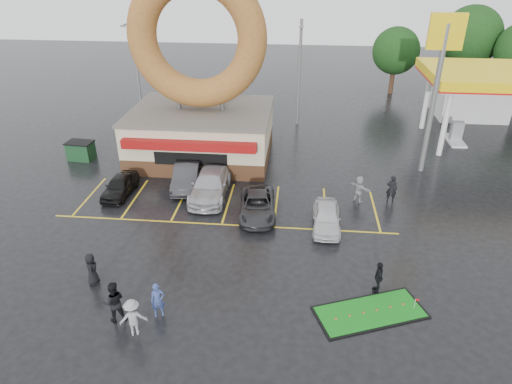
# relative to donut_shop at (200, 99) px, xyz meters

# --- Properties ---
(ground) EXTENTS (120.00, 120.00, 0.00)m
(ground) POSITION_rel_donut_shop_xyz_m (3.00, -12.97, -4.46)
(ground) COLOR black
(ground) RESTS_ON ground
(donut_shop) EXTENTS (10.20, 8.70, 13.50)m
(donut_shop) POSITION_rel_donut_shop_xyz_m (0.00, 0.00, 0.00)
(donut_shop) COLOR #472B19
(donut_shop) RESTS_ON ground
(gas_station) EXTENTS (12.30, 13.65, 5.90)m
(gas_station) POSITION_rel_donut_shop_xyz_m (23.00, 7.97, -0.77)
(gas_station) COLOR silver
(gas_station) RESTS_ON ground
(shell_sign) EXTENTS (2.20, 0.36, 10.60)m
(shell_sign) POSITION_rel_donut_shop_xyz_m (16.00, -0.97, 2.91)
(shell_sign) COLOR slate
(shell_sign) RESTS_ON ground
(streetlight_left) EXTENTS (0.40, 2.21, 9.00)m
(streetlight_left) POSITION_rel_donut_shop_xyz_m (-7.00, 6.95, 0.32)
(streetlight_left) COLOR slate
(streetlight_left) RESTS_ON ground
(streetlight_mid) EXTENTS (0.40, 2.21, 9.00)m
(streetlight_mid) POSITION_rel_donut_shop_xyz_m (7.00, 7.95, 0.32)
(streetlight_mid) COLOR slate
(streetlight_mid) RESTS_ON ground
(streetlight_right) EXTENTS (0.40, 2.21, 9.00)m
(streetlight_right) POSITION_rel_donut_shop_xyz_m (19.00, 8.95, 0.32)
(streetlight_right) COLOR slate
(streetlight_right) RESTS_ON ground
(tree_far_c) EXTENTS (6.30, 6.30, 9.00)m
(tree_far_c) POSITION_rel_donut_shop_xyz_m (25.00, 21.03, 1.37)
(tree_far_c) COLOR #332114
(tree_far_c) RESTS_ON ground
(tree_far_d) EXTENTS (4.90, 4.90, 7.00)m
(tree_far_d) POSITION_rel_donut_shop_xyz_m (17.00, 19.03, 0.07)
(tree_far_d) COLOR #332114
(tree_far_d) RESTS_ON ground
(car_black) EXTENTS (1.64, 3.76, 1.26)m
(car_black) POSITION_rel_donut_shop_xyz_m (-4.07, -6.59, -3.83)
(car_black) COLOR black
(car_black) RESTS_ON ground
(car_dgrey) EXTENTS (2.10, 4.76, 1.52)m
(car_dgrey) POSITION_rel_donut_shop_xyz_m (-0.07, -4.97, -3.70)
(car_dgrey) COLOR #2A2A2D
(car_dgrey) RESTS_ON ground
(car_silver) EXTENTS (2.26, 5.42, 1.57)m
(car_silver) POSITION_rel_donut_shop_xyz_m (1.72, -6.12, -3.68)
(car_silver) COLOR #AAA9AE
(car_silver) RESTS_ON ground
(car_grey) EXTENTS (2.51, 4.70, 1.26)m
(car_grey) POSITION_rel_donut_shop_xyz_m (4.93, -8.22, -3.84)
(car_grey) COLOR #2D2D30
(car_grey) RESTS_ON ground
(car_white) EXTENTS (1.61, 3.85, 1.30)m
(car_white) POSITION_rel_donut_shop_xyz_m (8.96, -9.24, -3.81)
(car_white) COLOR silver
(car_white) RESTS_ON ground
(person_blue) EXTENTS (0.70, 0.59, 1.65)m
(person_blue) POSITION_rel_donut_shop_xyz_m (1.53, -17.10, -3.64)
(person_blue) COLOR #334480
(person_blue) RESTS_ON ground
(person_blackjkt) EXTENTS (1.15, 1.04, 1.94)m
(person_blackjkt) POSITION_rel_donut_shop_xyz_m (-0.21, -17.54, -3.50)
(person_blackjkt) COLOR black
(person_blackjkt) RESTS_ON ground
(person_hoodie) EXTENTS (1.25, 0.95, 1.72)m
(person_hoodie) POSITION_rel_donut_shop_xyz_m (0.85, -18.25, -3.60)
(person_hoodie) COLOR gray
(person_hoodie) RESTS_ON ground
(person_bystander) EXTENTS (0.76, 0.93, 1.64)m
(person_bystander) POSITION_rel_donut_shop_xyz_m (-2.16, -15.31, -3.64)
(person_bystander) COLOR black
(person_bystander) RESTS_ON ground
(person_cameraman) EXTENTS (0.48, 0.97, 1.60)m
(person_cameraman) POSITION_rel_donut_shop_xyz_m (11.10, -14.55, -3.66)
(person_cameraman) COLOR black
(person_cameraman) RESTS_ON ground
(person_walker_near) EXTENTS (1.50, 1.48, 1.72)m
(person_walker_near) POSITION_rel_donut_shop_xyz_m (11.07, -5.99, -3.60)
(person_walker_near) COLOR #9A999C
(person_walker_near) RESTS_ON ground
(person_walker_far) EXTENTS (0.71, 0.53, 1.78)m
(person_walker_far) POSITION_rel_donut_shop_xyz_m (13.08, -5.81, -3.57)
(person_walker_far) COLOR black
(person_walker_far) RESTS_ON ground
(dumpster) EXTENTS (1.90, 1.36, 1.30)m
(dumpster) POSITION_rel_donut_shop_xyz_m (-9.00, -1.43, -3.81)
(dumpster) COLOR #1A4424
(dumpster) RESTS_ON ground
(putting_green) EXTENTS (5.20, 3.67, 0.60)m
(putting_green) POSITION_rel_donut_shop_xyz_m (10.63, -16.08, -4.43)
(putting_green) COLOR black
(putting_green) RESTS_ON ground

